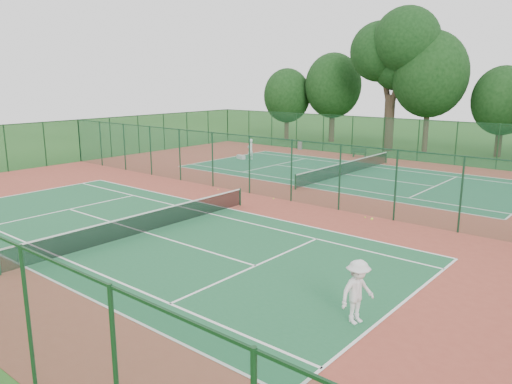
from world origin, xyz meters
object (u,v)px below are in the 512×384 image
trash_bin (300,145)px  big_tree (395,50)px  player_near (358,292)px  bench (359,152)px  player_far (250,149)px  kit_bag (241,157)px

trash_bin → big_tree: (6.97, 4.96, 8.84)m
trash_bin → player_near: bearing=-52.7°
bench → big_tree: (0.16, 5.66, 8.85)m
player_near → bench: (-14.63, 27.43, -0.52)m
player_far → kit_bag: bearing=-75.2°
player_near → player_far: size_ratio=1.06×
kit_bag → big_tree: (7.47, 13.09, 9.10)m
player_far → big_tree: bearing=150.7°
trash_bin → kit_bag: bearing=-93.5°
player_near → big_tree: 37.06m
bench → big_tree: 10.51m
player_near → player_far: 29.24m
trash_bin → player_far: bearing=-87.5°
player_near → trash_bin: player_near is taller
player_near → big_tree: (-14.47, 33.09, 8.33)m
player_near → big_tree: big_tree is taller
bench → big_tree: big_tree is taller
kit_bag → big_tree: bearing=77.2°
bench → player_far: bearing=-145.0°
trash_bin → big_tree: 12.30m
kit_bag → player_far: bearing=33.7°
kit_bag → big_tree: big_tree is taller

